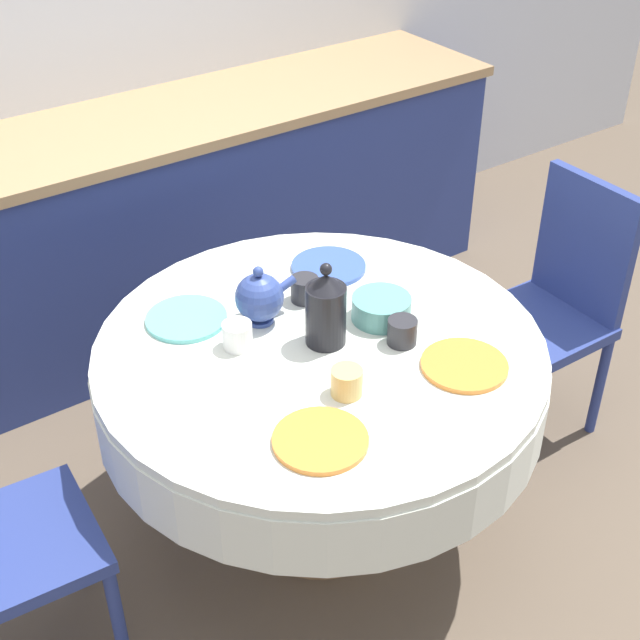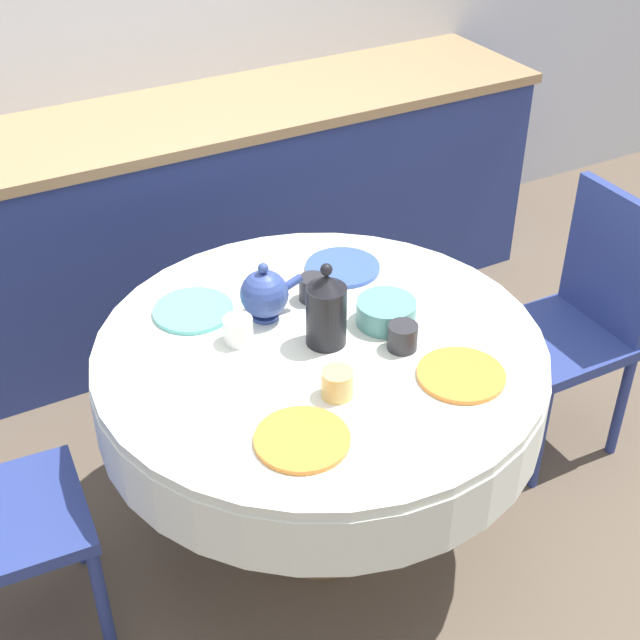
% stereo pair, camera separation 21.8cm
% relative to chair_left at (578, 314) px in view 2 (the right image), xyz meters
% --- Properties ---
extents(ground_plane, '(12.00, 12.00, 0.00)m').
position_rel_chair_left_xyz_m(ground_plane, '(-0.98, 0.01, -0.51)').
color(ground_plane, brown).
extents(kitchen_counter, '(3.24, 0.64, 0.91)m').
position_rel_chair_left_xyz_m(kitchen_counter, '(-0.98, 1.34, -0.06)').
color(kitchen_counter, navy).
rests_on(kitchen_counter, ground_plane).
extents(dining_table, '(1.27, 1.27, 0.73)m').
position_rel_chair_left_xyz_m(dining_table, '(-0.98, 0.01, 0.09)').
color(dining_table, olive).
rests_on(dining_table, ground_plane).
extents(chair_left, '(0.41, 0.41, 0.93)m').
position_rel_chair_left_xyz_m(chair_left, '(0.00, 0.00, 0.00)').
color(chair_left, navy).
rests_on(chair_left, ground_plane).
extents(plate_near_left, '(0.23, 0.23, 0.01)m').
position_rel_chair_left_xyz_m(plate_near_left, '(-1.21, -0.31, 0.22)').
color(plate_near_left, orange).
rests_on(plate_near_left, dining_table).
extents(cup_near_left, '(0.08, 0.08, 0.08)m').
position_rel_chair_left_xyz_m(cup_near_left, '(-1.05, -0.20, 0.25)').
color(cup_near_left, '#DBB766').
rests_on(cup_near_left, dining_table).
extents(plate_near_right, '(0.23, 0.23, 0.01)m').
position_rel_chair_left_xyz_m(plate_near_right, '(-0.72, -0.30, 0.22)').
color(plate_near_right, orange).
rests_on(plate_near_right, dining_table).
extents(cup_near_right, '(0.08, 0.08, 0.08)m').
position_rel_chair_left_xyz_m(cup_near_right, '(-0.79, -0.11, 0.25)').
color(cup_near_right, '#28282D').
rests_on(cup_near_right, dining_table).
extents(plate_far_left, '(0.23, 0.23, 0.01)m').
position_rel_chair_left_xyz_m(plate_far_left, '(-1.23, 0.33, 0.22)').
color(plate_far_left, '#60BCB7').
rests_on(plate_far_left, dining_table).
extents(cup_far_left, '(0.08, 0.08, 0.08)m').
position_rel_chair_left_xyz_m(cup_far_left, '(-1.17, 0.13, 0.25)').
color(cup_far_left, white).
rests_on(cup_far_left, dining_table).
extents(plate_far_right, '(0.23, 0.23, 0.01)m').
position_rel_chair_left_xyz_m(plate_far_right, '(-0.73, 0.32, 0.22)').
color(plate_far_right, '#3856AD').
rests_on(plate_far_right, dining_table).
extents(cup_far_right, '(0.08, 0.08, 0.08)m').
position_rel_chair_left_xyz_m(cup_far_right, '(-0.89, 0.22, 0.25)').
color(cup_far_right, '#28282D').
rests_on(cup_far_right, dining_table).
extents(coffee_carafe, '(0.11, 0.11, 0.25)m').
position_rel_chair_left_xyz_m(coffee_carafe, '(-0.96, 0.01, 0.32)').
color(coffee_carafe, black).
rests_on(coffee_carafe, dining_table).
extents(teapot, '(0.19, 0.14, 0.18)m').
position_rel_chair_left_xyz_m(teapot, '(-1.05, 0.20, 0.30)').
color(teapot, '#33478E').
rests_on(teapot, dining_table).
extents(fruit_bowl, '(0.17, 0.17, 0.07)m').
position_rel_chair_left_xyz_m(fruit_bowl, '(-0.76, 0.01, 0.25)').
color(fruit_bowl, '#569993').
rests_on(fruit_bowl, dining_table).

